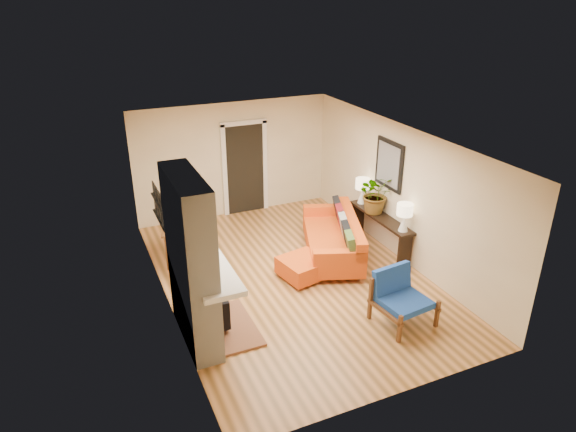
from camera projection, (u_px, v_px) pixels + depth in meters
name	position (u px, v px, depth m)	size (l,w,h in m)	color
room_shell	(268.00, 167.00, 11.34)	(6.50, 6.50, 6.50)	tan
fireplace	(194.00, 265.00, 7.34)	(1.09, 1.68, 2.60)	white
sofa	(336.00, 238.00, 10.04)	(1.69, 2.43, 0.88)	silver
ottoman	(303.00, 267.00, 9.32)	(0.88, 0.88, 0.38)	silver
blue_chair	(399.00, 294.00, 8.06)	(0.90, 0.89, 0.86)	brown
dining_table	(186.00, 231.00, 9.84)	(1.02, 1.71, 0.90)	brown
console_table	(380.00, 223.00, 10.22)	(0.34, 1.85, 0.72)	black
lamp_near	(404.00, 214.00, 9.41)	(0.30, 0.30, 0.54)	white
lamp_far	(362.00, 188.00, 10.63)	(0.30, 0.30, 0.54)	white
houseplant	(376.00, 194.00, 10.17)	(0.73, 0.63, 0.81)	#1E5919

